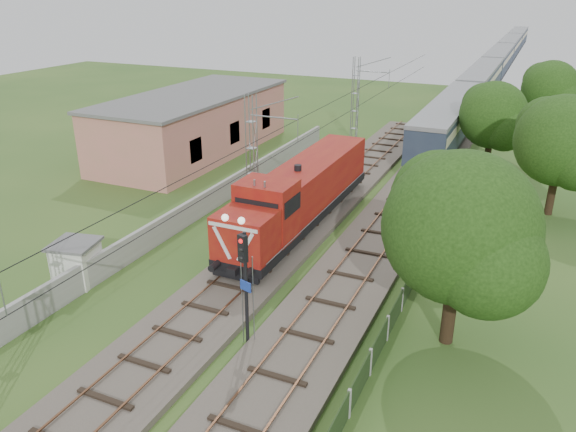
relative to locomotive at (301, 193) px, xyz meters
The scene contains 15 objects.
ground 12.70m from the locomotive, 90.00° to the right, with size 140.00×140.00×0.00m, color #2D531F.
track_main 5.86m from the locomotive, 90.00° to the right, with size 4.20×70.00×0.45m.
track_side 9.23m from the locomotive, 56.29° to the left, with size 4.20×80.00×0.45m.
catenary 3.51m from the locomotive, behind, with size 3.31×70.00×8.00m.
boundary_wall 6.68m from the locomotive, behind, with size 0.25×40.00×1.50m, color #9E9E99.
station_building 18.90m from the locomotive, 142.53° to the left, with size 8.40×20.40×5.22m.
fence 12.53m from the locomotive, 49.91° to the right, with size 0.12×32.00×1.20m.
locomotive is the anchor object (origin of this frame).
coach_rake 69.93m from the locomotive, 85.90° to the left, with size 3.13×116.93×3.62m.
signal_post 12.71m from the locomotive, 76.96° to the right, with size 0.56×0.44×5.14m.
relay_hut 13.28m from the locomotive, 124.00° to the right, with size 2.53×2.53×2.19m.
tree_a 13.74m from the locomotive, 39.52° to the right, with size 6.35×6.04×8.23m.
tree_b 16.59m from the locomotive, 31.47° to the left, with size 5.98×5.70×7.75m.
tree_c 19.20m from the locomotive, 61.21° to the left, with size 5.46×5.20×7.08m.
tree_d 33.69m from the locomotive, 67.21° to the left, with size 5.59×5.32×7.24m.
Camera 1 is at (12.38, -16.77, 13.85)m, focal length 35.00 mm.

